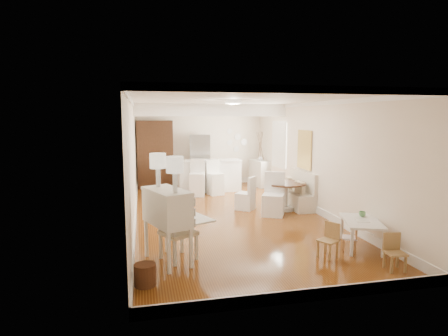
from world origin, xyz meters
name	(u,v)px	position (x,y,z in m)	size (l,w,h in m)	color
room	(227,135)	(0.04, 0.32, 1.98)	(9.00, 9.04, 2.82)	brown
secretary_bureau	(167,226)	(-1.67, -2.72, 0.62)	(0.97, 0.99, 1.25)	white
gustavian_armchair	(178,232)	(-1.48, -2.63, 0.49)	(0.56, 0.56, 0.97)	beige
wicker_basket	(145,275)	(-2.05, -3.53, 0.16)	(0.32, 0.32, 0.32)	#4F2C18
kids_table	(361,234)	(1.90, -2.78, 0.26)	(0.63, 1.05, 0.52)	white
kids_chair_a	(328,240)	(1.05, -3.10, 0.31)	(0.30, 0.30, 0.61)	tan
kids_chair_b	(350,237)	(1.59, -2.91, 0.26)	(0.25, 0.25, 0.52)	tan
kids_chair_c	(395,252)	(1.82, -3.84, 0.30)	(0.29, 0.29, 0.59)	olive
banquette	(295,189)	(1.99, 0.50, 0.49)	(0.52, 1.60, 0.98)	silver
dining_table	(285,196)	(1.58, 0.20, 0.37)	(1.07, 1.07, 0.73)	#432615
slip_chair_near	(273,194)	(1.09, -0.25, 0.53)	(0.50, 0.53, 1.06)	white
slip_chair_far	(245,193)	(0.58, 0.49, 0.44)	(0.42, 0.43, 0.88)	white
breakfast_counter	(210,176)	(0.10, 3.10, 0.52)	(2.05, 0.65, 1.03)	white
bar_stool_left	(197,178)	(-0.41, 2.44, 0.57)	(0.45, 0.45, 1.13)	white
bar_stool_right	(215,178)	(0.18, 2.51, 0.54)	(0.43, 0.43, 1.08)	white
pantry_cabinet	(155,154)	(-1.60, 4.18, 1.15)	(1.20, 0.60, 2.30)	#381E11
fridge	(210,160)	(0.30, 4.15, 0.90)	(0.75, 0.65, 1.80)	silver
sideboard	(260,173)	(2.00, 3.63, 0.46)	(0.42, 0.95, 0.91)	beige
pencil_cup	(362,214)	(2.05, -2.56, 0.57)	(0.13, 0.13, 0.10)	#5B9D5B
branch_vase	(260,158)	(2.01, 3.63, 0.99)	(0.16, 0.16, 0.17)	silver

